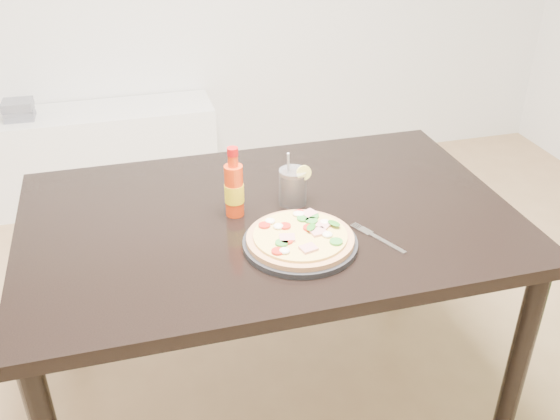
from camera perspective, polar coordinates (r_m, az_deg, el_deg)
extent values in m
cube|color=black|center=(1.80, -1.01, -0.90)|extent=(1.40, 0.90, 0.04)
cylinder|color=black|center=(1.99, 20.86, -13.29)|extent=(0.06, 0.06, 0.71)
cylinder|color=black|center=(2.31, -19.14, -6.18)|extent=(0.06, 0.06, 0.71)
cylinder|color=black|center=(2.51, 11.12, -1.80)|extent=(0.06, 0.06, 0.71)
cylinder|color=black|center=(1.64, 1.85, -3.08)|extent=(0.30, 0.30, 0.02)
cylinder|color=tan|center=(1.63, 1.86, -2.64)|extent=(0.28, 0.28, 0.01)
cylinder|color=#FFE76E|center=(1.63, 1.86, -2.33)|extent=(0.25, 0.25, 0.01)
cube|color=tan|center=(1.71, 2.67, -0.33)|extent=(0.05, 0.05, 0.01)
cube|color=tan|center=(1.57, 2.62, -3.51)|extent=(0.05, 0.04, 0.01)
cube|color=tan|center=(1.63, 3.53, -2.01)|extent=(0.04, 0.04, 0.01)
cube|color=tan|center=(1.66, 3.98, -1.37)|extent=(0.05, 0.05, 0.01)
cube|color=tan|center=(1.61, 0.66, -2.55)|extent=(0.05, 0.04, 0.01)
cylinder|color=red|center=(1.65, 0.45, -1.48)|extent=(0.03, 0.03, 0.01)
cylinder|color=red|center=(1.66, -1.44, -1.41)|extent=(0.03, 0.03, 0.01)
cylinder|color=red|center=(1.59, 0.63, -2.83)|extent=(0.03, 0.03, 0.01)
cylinder|color=red|center=(1.71, 1.80, -0.29)|extent=(0.03, 0.03, 0.01)
cylinder|color=red|center=(1.65, 2.67, -1.64)|extent=(0.03, 0.03, 0.01)
cylinder|color=red|center=(1.55, -0.22, -3.80)|extent=(0.03, 0.03, 0.01)
cylinder|color=#31812B|center=(1.59, 0.15, -3.03)|extent=(0.03, 0.03, 0.01)
cylinder|color=#31812B|center=(1.70, 3.01, -0.56)|extent=(0.03, 0.03, 0.01)
cylinder|color=#31812B|center=(1.69, 2.13, -0.77)|extent=(0.03, 0.03, 0.01)
cylinder|color=#31812B|center=(1.60, 5.16, -2.91)|extent=(0.03, 0.03, 0.01)
cylinder|color=#31812B|center=(1.68, 2.91, -0.99)|extent=(0.03, 0.03, 0.01)
ellipsoid|color=white|center=(1.67, -0.91, -1.01)|extent=(0.03, 0.03, 0.01)
ellipsoid|color=white|center=(1.55, 0.42, -3.75)|extent=(0.03, 0.03, 0.01)
ellipsoid|color=white|center=(1.62, 4.36, -2.25)|extent=(0.03, 0.03, 0.01)
ellipsoid|color=white|center=(1.71, 1.64, -0.35)|extent=(0.03, 0.03, 0.01)
ellipsoid|color=white|center=(1.65, -0.15, -1.50)|extent=(0.03, 0.03, 0.01)
ellipsoid|color=white|center=(1.67, 4.11, -1.12)|extent=(0.03, 0.03, 0.01)
ellipsoid|color=white|center=(1.71, 1.84, -0.36)|extent=(0.03, 0.03, 0.01)
ellipsoid|color=#236D19|center=(1.66, 4.96, -1.20)|extent=(0.04, 0.05, 0.00)
ellipsoid|color=#236D19|center=(1.64, 2.86, -1.55)|extent=(0.04, 0.05, 0.00)
cylinder|color=red|center=(1.75, -4.21, 1.78)|extent=(0.07, 0.07, 0.15)
cylinder|color=yellow|center=(1.76, -4.20, 1.56)|extent=(0.06, 0.06, 0.05)
cylinder|color=red|center=(1.71, -4.33, 4.52)|extent=(0.03, 0.03, 0.03)
cylinder|color=red|center=(1.70, -4.36, 5.35)|extent=(0.03, 0.03, 0.02)
cylinder|color=black|center=(1.82, 1.17, 1.97)|extent=(0.07, 0.07, 0.09)
cylinder|color=silver|center=(1.82, 1.18, 2.15)|extent=(0.08, 0.08, 0.11)
cylinder|color=#F2E059|center=(1.79, 2.20, 3.42)|extent=(0.04, 0.01, 0.04)
cylinder|color=#B2B2B7|center=(1.81, 0.79, 3.12)|extent=(0.03, 0.06, 0.17)
cube|color=silver|center=(1.68, 9.81, -3.04)|extent=(0.06, 0.11, 0.00)
cube|color=silver|center=(1.72, 7.81, -1.94)|extent=(0.04, 0.05, 0.00)
cube|color=silver|center=(1.73, 6.81, -1.60)|extent=(0.02, 0.03, 0.00)
cube|color=silver|center=(1.73, 6.95, -1.53)|extent=(0.02, 0.03, 0.00)
cube|color=silver|center=(1.74, 7.08, -1.46)|extent=(0.02, 0.03, 0.00)
cube|color=silver|center=(1.74, 7.22, -1.40)|extent=(0.02, 0.03, 0.00)
cube|color=white|center=(3.46, -17.74, 4.62)|extent=(1.40, 0.34, 0.50)
cube|color=slate|center=(3.37, -22.66, 7.78)|extent=(0.14, 0.12, 0.01)
cube|color=slate|center=(3.36, -22.69, 7.95)|extent=(0.14, 0.12, 0.01)
cube|color=slate|center=(3.36, -22.73, 8.11)|extent=(0.14, 0.12, 0.01)
cube|color=slate|center=(3.36, -22.76, 8.28)|extent=(0.14, 0.12, 0.01)
cube|color=slate|center=(3.35, -22.80, 8.44)|extent=(0.14, 0.12, 0.01)
cube|color=slate|center=(3.35, -22.83, 8.61)|extent=(0.14, 0.12, 0.01)
cube|color=slate|center=(3.35, -22.87, 8.77)|extent=(0.14, 0.12, 0.01)
cube|color=slate|center=(3.34, -22.90, 8.94)|extent=(0.14, 0.12, 0.01)
cube|color=slate|center=(3.34, -22.94, 9.11)|extent=(0.14, 0.12, 0.01)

